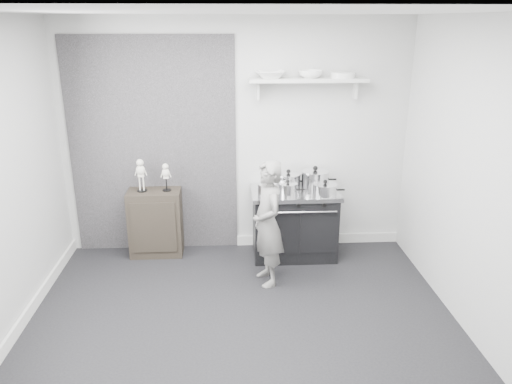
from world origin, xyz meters
TOP-DOWN VIEW (x-y plane):
  - ground at (0.00, 0.00)m, footprint 4.00×4.00m
  - room_shell at (-0.09, 0.15)m, footprint 4.02×3.62m
  - wall_shelf at (0.80, 1.68)m, footprint 1.30×0.26m
  - stove at (0.66, 1.48)m, footprint 1.00×0.62m
  - side_cabinet at (-0.95, 1.61)m, footprint 0.60×0.35m
  - child at (0.30, 0.85)m, footprint 0.43×0.55m
  - pot_front_left at (0.33, 1.36)m, footprint 0.30×0.21m
  - pot_back_left at (0.59, 1.59)m, footprint 0.37×0.29m
  - pot_back_right at (0.90, 1.60)m, footprint 0.42×0.33m
  - pot_front_right at (0.97, 1.32)m, footprint 0.36×0.27m
  - pot_front_center at (0.56, 1.34)m, footprint 0.30×0.21m
  - skeleton_full at (-1.08, 1.61)m, footprint 0.12×0.08m
  - skeleton_torso at (-0.80, 1.61)m, footprint 0.10×0.07m
  - bowl_large at (0.39, 1.67)m, footprint 0.33×0.33m
  - bowl_small at (0.82, 1.67)m, footprint 0.26×0.26m
  - plate_stack at (1.18, 1.67)m, footprint 0.27×0.27m

SIDE VIEW (x-z plane):
  - ground at x=0.00m, z-range 0.00..0.00m
  - side_cabinet at x=-0.95m, z-range 0.00..0.79m
  - stove at x=0.66m, z-range 0.00..0.80m
  - child at x=0.30m, z-range 0.00..1.33m
  - pot_front_right at x=0.97m, z-range 0.78..0.95m
  - pot_front_left at x=0.33m, z-range 0.78..0.95m
  - pot_front_center at x=0.56m, z-range 0.78..0.96m
  - pot_back_left at x=0.59m, z-range 0.78..1.00m
  - pot_back_right at x=0.90m, z-range 0.77..1.03m
  - skeleton_torso at x=-0.80m, z-range 0.79..1.16m
  - skeleton_full at x=-1.08m, z-range 0.79..1.22m
  - room_shell at x=-0.09m, z-range 0.28..2.99m
  - wall_shelf at x=0.80m, z-range 1.89..2.13m
  - plate_stack at x=1.18m, z-range 2.04..2.10m
  - bowl_large at x=0.39m, z-range 2.04..2.12m
  - bowl_small at x=0.82m, z-range 2.04..2.12m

